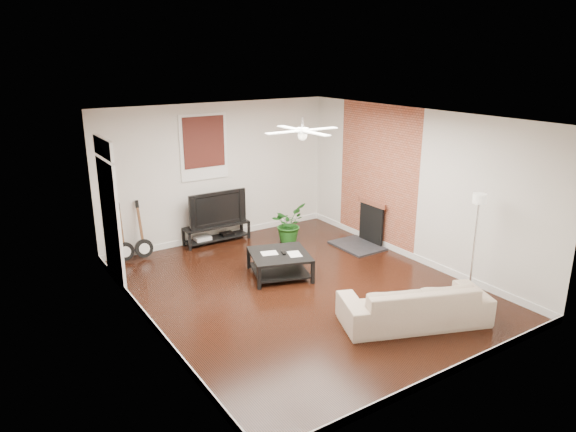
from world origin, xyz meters
name	(u,v)px	position (x,y,z in m)	size (l,w,h in m)	color
room	(302,207)	(0.00, 0.00, 1.40)	(5.01, 6.01, 2.81)	black
brick_accent	(377,176)	(2.49, 1.00, 1.40)	(0.02, 2.20, 2.80)	#A85136
fireplace	(364,224)	(2.20, 1.00, 0.46)	(0.80, 1.10, 0.92)	black
window_back	(204,147)	(-0.30, 2.97, 1.95)	(1.00, 0.06, 1.30)	#3E1411
door_left	(111,212)	(-2.46, 1.90, 1.25)	(0.08, 1.00, 2.50)	white
tv_stand	(217,233)	(-0.19, 2.78, 0.19)	(1.36, 0.36, 0.38)	black
tv	(215,207)	(-0.19, 2.80, 0.74)	(1.22, 0.16, 0.70)	black
coffee_table	(280,264)	(-0.01, 0.65, 0.21)	(0.98, 0.98, 0.41)	black
sofa	(414,303)	(0.71, -1.81, 0.31)	(2.09, 0.82, 0.61)	#BDAC8E
floor_lamp	(474,247)	(2.06, -1.71, 0.85)	(0.28, 0.28, 1.71)	silver
potted_plant	(288,223)	(1.06, 2.02, 0.39)	(0.70, 0.61, 0.78)	#1B5719
guitar_left	(123,233)	(-2.08, 2.75, 0.56)	(0.34, 0.24, 1.12)	black
guitar_right	(142,230)	(-1.73, 2.72, 0.56)	(0.34, 0.24, 1.12)	black
ceiling_fan	(303,131)	(0.00, 0.00, 2.60)	(1.24, 1.24, 0.32)	white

